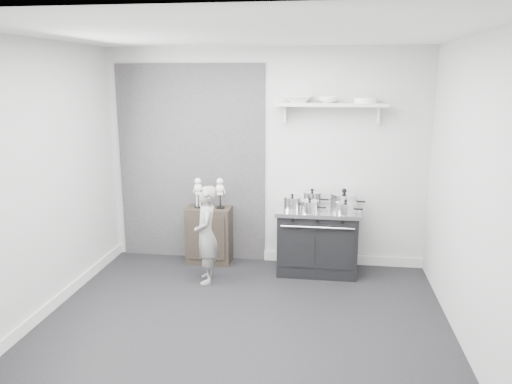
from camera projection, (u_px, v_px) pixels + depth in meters
The scene contains 16 objects.
ground at pixel (242, 325), 4.82m from camera, with size 4.00×4.00×0.00m, color black.
room_shell at pixel (234, 155), 4.60m from camera, with size 4.02×3.62×2.71m.
wall_shelf at pixel (331, 106), 5.87m from camera, with size 1.30×0.26×0.24m.
stove at pixel (317, 240), 6.05m from camera, with size 0.99×0.62×0.80m.
side_cabinet at pixel (209, 235), 6.38m from camera, with size 0.56×0.33×0.73m, color black.
child at pixel (206, 235), 5.73m from camera, with size 0.42×0.27×1.14m, color gray.
pot_front_left at pixel (292, 203), 5.89m from camera, with size 0.29×0.20×0.20m.
pot_back_left at pixel (312, 198), 6.10m from camera, with size 0.32×0.23×0.21m.
pot_back_right at pixel (344, 200), 5.99m from camera, with size 0.42×0.33×0.24m.
pot_front_right at pixel (345, 208), 5.74m from camera, with size 0.31×0.22×0.17m.
pot_front_center at pixel (310, 206), 5.79m from camera, with size 0.30×0.21×0.18m.
skeleton_full at pixel (198, 190), 6.26m from camera, with size 0.12×0.08×0.44m, color silver, non-canonical shape.
skeleton_torso at pixel (220, 191), 6.23m from camera, with size 0.12×0.08×0.44m, color silver, non-canonical shape.
bowl_large at pixel (298, 99), 5.90m from camera, with size 0.33×0.33×0.08m, color white.
bowl_small at pixel (328, 100), 5.85m from camera, with size 0.23×0.23×0.07m, color white.
plate_stack at pixel (365, 100), 5.79m from camera, with size 0.27×0.27×0.06m, color white.
Camera 1 is at (0.75, -4.33, 2.35)m, focal length 35.00 mm.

